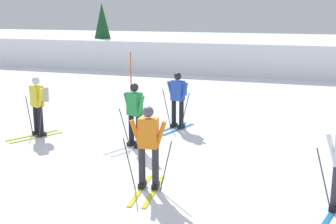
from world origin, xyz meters
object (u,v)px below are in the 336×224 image
(skier_blue, at_px, (178,97))
(trail_marker_pole, at_px, (131,74))
(skier_yellow, at_px, (38,103))
(conifer_far_right, at_px, (102,29))
(skier_green, at_px, (134,113))
(skier_orange, at_px, (148,145))

(skier_blue, height_order, trail_marker_pole, trail_marker_pole)
(skier_yellow, relative_size, conifer_far_right, 0.43)
(skier_blue, height_order, skier_green, same)
(skier_yellow, height_order, skier_green, same)
(skier_orange, bearing_deg, conifer_far_right, 118.88)
(skier_yellow, relative_size, skier_green, 1.00)
(skier_orange, height_order, trail_marker_pole, trail_marker_pole)
(skier_orange, bearing_deg, trail_marker_pole, 114.82)
(skier_blue, relative_size, trail_marker_pole, 0.95)
(skier_orange, distance_m, skier_yellow, 5.07)
(skier_yellow, xyz_separation_m, skier_green, (3.02, -0.15, -0.04))
(trail_marker_pole, relative_size, conifer_far_right, 0.46)
(conifer_far_right, bearing_deg, skier_orange, -61.12)
(skier_green, bearing_deg, skier_yellow, 177.07)
(skier_blue, height_order, skier_yellow, same)
(skier_blue, xyz_separation_m, trail_marker_pole, (-3.48, 4.58, -0.05))
(skier_green, bearing_deg, skier_orange, -61.92)
(skier_green, distance_m, conifer_far_right, 17.41)
(skier_green, height_order, conifer_far_right, conifer_far_right)
(trail_marker_pole, xyz_separation_m, conifer_far_right, (-5.45, 8.38, 1.45))
(skier_orange, xyz_separation_m, skier_green, (-1.32, 2.47, -0.00))
(skier_orange, xyz_separation_m, conifer_far_right, (-9.74, 17.65, 1.43))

